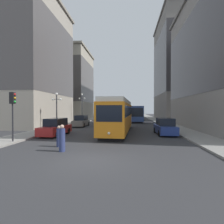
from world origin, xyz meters
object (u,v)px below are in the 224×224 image
at_px(pedestrian_crossing_near, 59,137).
at_px(lamp_post_left_near, 57,105).
at_px(lamp_post_left_far, 82,103).
at_px(parked_car_left_mid, 81,121).
at_px(pedestrian_crossing_far, 62,139).
at_px(transit_bus, 137,113).
at_px(streetcar, 118,115).
at_px(parked_car_right_far, 165,127).
at_px(traffic_light_near_left, 13,104).
at_px(parked_car_left_near, 56,127).

xyz_separation_m(pedestrian_crossing_near, lamp_post_left_near, (-4.57, 10.47, 2.66)).
bearing_deg(lamp_post_left_far, parked_car_left_mid, -75.85).
distance_m(pedestrian_crossing_near, pedestrian_crossing_far, 1.67).
height_order(transit_bus, pedestrian_crossing_far, transit_bus).
distance_m(streetcar, parked_car_left_mid, 9.57).
relative_size(transit_bus, pedestrian_crossing_near, 7.24).
height_order(lamp_post_left_near, lamp_post_left_far, lamp_post_left_far).
bearing_deg(lamp_post_left_far, parked_car_right_far, -49.45).
bearing_deg(parked_car_left_mid, pedestrian_crossing_near, -80.39).
xyz_separation_m(transit_bus, parked_car_right_far, (2.22, -20.54, -1.10)).
height_order(streetcar, traffic_light_near_left, traffic_light_near_left).
xyz_separation_m(pedestrian_crossing_near, lamp_post_left_far, (-4.57, 23.36, 3.26)).
bearing_deg(streetcar, parked_car_right_far, -14.01).
bearing_deg(streetcar, transit_bus, 83.77).
bearing_deg(lamp_post_left_far, parked_car_left_near, -83.87).
height_order(parked_car_left_mid, lamp_post_left_far, lamp_post_left_far).
height_order(parked_car_left_near, traffic_light_near_left, traffic_light_near_left).
bearing_deg(streetcar, lamp_post_left_near, 172.63).
relative_size(transit_bus, parked_car_left_near, 2.28).
distance_m(parked_car_right_far, lamp_post_left_far, 21.28).
height_order(streetcar, parked_car_left_mid, streetcar).
height_order(parked_car_left_near, lamp_post_left_far, lamp_post_left_far).
height_order(parked_car_right_far, traffic_light_near_left, traffic_light_near_left).
bearing_deg(parked_car_left_near, pedestrian_crossing_near, -62.60).
bearing_deg(pedestrian_crossing_far, lamp_post_left_near, -53.86).
height_order(transit_bus, pedestrian_crossing_near, transit_bus).
height_order(parked_car_left_near, pedestrian_crossing_far, parked_car_left_near).
bearing_deg(lamp_post_left_near, parked_car_left_mid, 70.45).
bearing_deg(traffic_light_near_left, pedestrian_crossing_far, -25.68).
distance_m(parked_car_left_near, traffic_light_near_left, 5.47).
xyz_separation_m(pedestrian_crossing_far, traffic_light_near_left, (-5.16, 2.48, 2.44)).
bearing_deg(streetcar, pedestrian_crossing_far, -103.58).
xyz_separation_m(lamp_post_left_near, lamp_post_left_far, (0.00, 12.89, 0.60)).
xyz_separation_m(streetcar, transit_bus, (3.02, 18.96, -0.15)).
bearing_deg(lamp_post_left_near, pedestrian_crossing_near, -66.43).
distance_m(parked_car_left_near, lamp_post_left_far, 18.10).
relative_size(parked_car_left_mid, pedestrian_crossing_near, 3.08).
distance_m(streetcar, lamp_post_left_near, 8.67).
bearing_deg(parked_car_left_mid, streetcar, -46.36).
distance_m(transit_bus, parked_car_left_near, 24.26).
xyz_separation_m(parked_car_left_mid, lamp_post_left_near, (-1.90, -5.35, 2.55)).
xyz_separation_m(parked_car_right_far, traffic_light_near_left, (-13.47, -6.34, 2.43)).
bearing_deg(pedestrian_crossing_near, transit_bus, 179.85).
bearing_deg(parked_car_left_near, pedestrian_crossing_far, -61.79).
bearing_deg(transit_bus, lamp_post_left_far, -156.29).
height_order(parked_car_right_far, lamp_post_left_far, lamp_post_left_far).
distance_m(streetcar, pedestrian_crossing_far, 10.92).
relative_size(parked_car_left_near, lamp_post_left_far, 0.85).
relative_size(transit_bus, parked_car_left_mid, 2.35).
height_order(streetcar, parked_car_right_far, streetcar).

